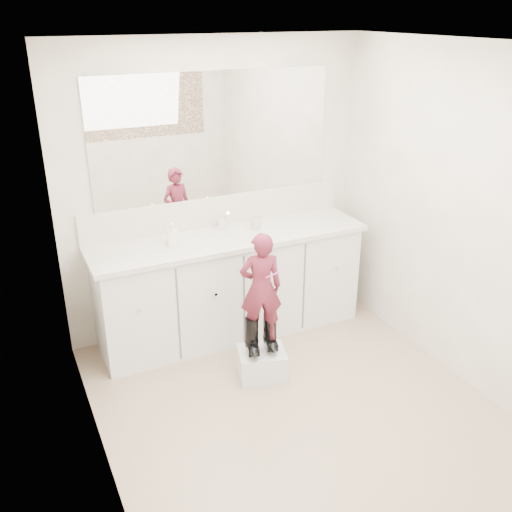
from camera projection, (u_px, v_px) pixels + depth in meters
floor at (301, 413)px, 3.94m from camera, size 3.00×3.00×0.00m
ceiling at (316, 44)px, 2.98m from camera, size 3.00×3.00×0.00m
wall_back at (216, 189)px, 4.70m from camera, size 2.60×0.00×2.60m
wall_front at (501, 393)px, 2.22m from camera, size 2.60×0.00×2.60m
wall_left at (90, 297)px, 2.95m from camera, size 0.00×3.00×3.00m
wall_right at (469, 223)px, 3.97m from camera, size 0.00×3.00×3.00m
vanity_cabinet at (231, 287)px, 4.78m from camera, size 2.20×0.55×0.85m
countertop at (230, 238)px, 4.59m from camera, size 2.28×0.58×0.04m
backsplash at (217, 211)px, 4.76m from camera, size 2.28×0.03×0.25m
mirror at (215, 136)px, 4.51m from camera, size 2.00×0.02×1.00m
faucet at (222, 224)px, 4.70m from camera, size 0.08×0.08×0.10m
cup at (256, 223)px, 4.71m from camera, size 0.12×0.12×0.10m
soap_bottle at (172, 234)px, 4.37m from camera, size 0.09×0.09×0.18m
step_stool at (262, 363)px, 4.30m from camera, size 0.41×0.37×0.22m
boot_left at (252, 335)px, 4.18m from camera, size 0.15×0.21×0.29m
boot_right at (270, 331)px, 4.24m from camera, size 0.15×0.21×0.29m
toddler at (261, 288)px, 4.06m from camera, size 0.35×0.28×0.84m
toothbrush at (275, 274)px, 3.97m from camera, size 0.13×0.05×0.06m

